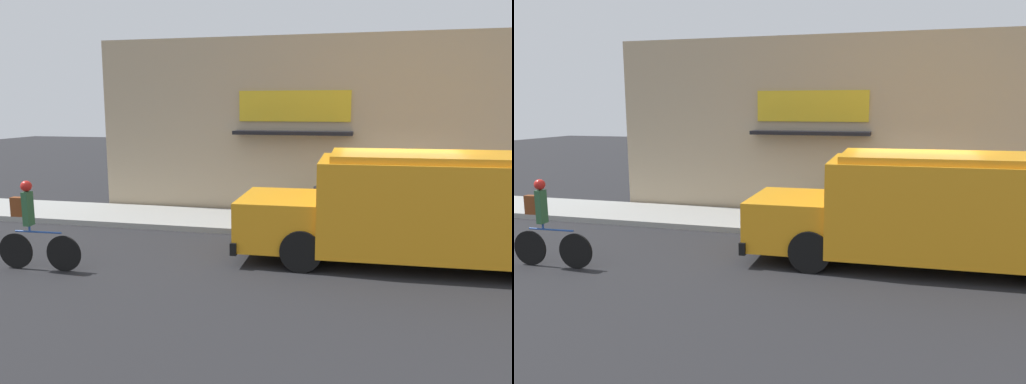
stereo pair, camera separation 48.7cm
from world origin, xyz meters
The scene contains 6 objects.
ground_plane centered at (0.00, 0.00, 0.00)m, with size 70.00×70.00×0.00m, color #232326.
sidewalk centered at (0.00, 1.14, 0.07)m, with size 28.00×2.28×0.14m.
storefront centered at (-0.05, 2.45, 2.47)m, with size 16.73×0.74×4.94m.
school_bus centered at (0.64, -1.31, 1.14)m, with size 7.03×2.75×2.17m.
cyclist centered at (-6.77, -3.34, 0.81)m, with size 1.68×0.20×1.70m.
trash_bin centered at (-1.69, 1.07, 0.61)m, with size 0.60×0.60×0.93m.
Camera 1 is at (-0.69, -11.26, 3.04)m, focal length 35.00 mm.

